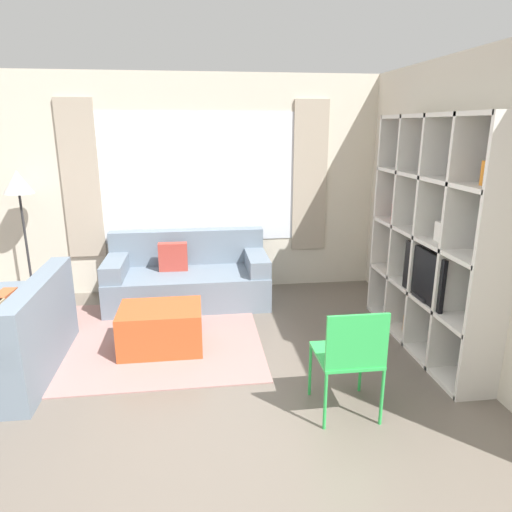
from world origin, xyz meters
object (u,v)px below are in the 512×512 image
at_px(couch_main, 188,278).
at_px(couch_side, 7,340).
at_px(shelving_unit, 433,238).
at_px(ottoman, 161,328).
at_px(folding_chair, 350,353).
at_px(floor_lamp, 19,191).

distance_m(couch_main, couch_side, 2.14).
bearing_deg(shelving_unit, ottoman, 174.26).
xyz_separation_m(ottoman, folding_chair, (1.43, -1.26, 0.30)).
distance_m(couch_main, ottoman, 1.26).
xyz_separation_m(couch_main, floor_lamp, (-1.87, 0.17, 1.07)).
distance_m(couch_main, floor_lamp, 2.16).
relative_size(floor_lamp, folding_chair, 1.85).
height_order(floor_lamp, folding_chair, floor_lamp).
relative_size(couch_main, ottoman, 2.46).
height_order(ottoman, floor_lamp, floor_lamp).
height_order(couch_main, folding_chair, folding_chair).
bearing_deg(ottoman, couch_side, -167.77).
height_order(couch_main, ottoman, couch_main).
xyz_separation_m(shelving_unit, ottoman, (-2.54, 0.26, -0.87)).
xyz_separation_m(shelving_unit, couch_side, (-3.82, -0.02, -0.77)).
bearing_deg(couch_side, folding_chair, 70.06).
distance_m(ottoman, floor_lamp, 2.44).
relative_size(ottoman, folding_chair, 0.90).
xyz_separation_m(couch_main, ottoman, (-0.24, -1.23, -0.08)).
xyz_separation_m(couch_main, folding_chair, (1.19, -2.49, 0.22)).
distance_m(shelving_unit, couch_side, 3.89).
relative_size(couch_side, folding_chair, 1.71).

